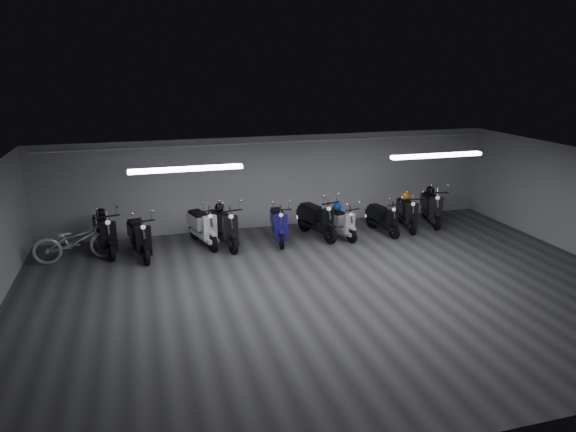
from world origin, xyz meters
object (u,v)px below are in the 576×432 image
object	(u,v)px
scooter_5	(317,213)
scooter_6	(341,218)
scooter_3	(223,221)
scooter_7	(383,213)
helmet_3	(220,208)
scooter_4	(279,218)
helmet_1	(406,196)
scooter_0	(104,227)
helmet_2	(101,213)
scooter_9	(432,202)
bicycle	(75,236)
scooter_8	(407,207)
scooter_1	(139,231)
helmet_4	(430,190)
helmet_0	(337,207)
scooter_2	(202,221)

from	to	relation	value
scooter_5	scooter_6	size ratio (longest dim) A/B	1.21
scooter_3	scooter_7	xyz separation A→B (m)	(4.73, -0.15, -0.11)
scooter_6	helmet_3	xyz separation A→B (m)	(-3.45, 0.44, 0.45)
scooter_4	helmet_1	xyz separation A→B (m)	(4.13, 0.32, 0.28)
scooter_0	helmet_2	distance (m)	0.41
scooter_3	helmet_2	xyz separation A→B (m)	(-3.18, 0.62, 0.31)
scooter_7	scooter_9	bearing A→B (deg)	3.14
scooter_4	bicycle	distance (m)	5.38
scooter_3	helmet_2	bearing A→B (deg)	157.27
scooter_0	scooter_3	bearing A→B (deg)	-20.02
scooter_3	scooter_8	size ratio (longest dim) A/B	1.11
scooter_1	scooter_8	bearing A→B (deg)	-9.78
scooter_5	helmet_4	size ratio (longest dim) A/B	7.33
scooter_9	helmet_3	xyz separation A→B (m)	(-6.66, -0.02, 0.33)
scooter_0	scooter_9	size ratio (longest dim) A/B	1.02
scooter_9	bicycle	distance (m)	10.42
scooter_3	helmet_3	world-z (taller)	scooter_3
scooter_6	scooter_9	world-z (taller)	scooter_9
scooter_3	scooter_9	xyz separation A→B (m)	(6.60, 0.29, -0.01)
scooter_0	scooter_5	distance (m)	5.84
scooter_0	bicycle	bearing A→B (deg)	-166.18
scooter_0	scooter_5	bearing A→B (deg)	-16.63
scooter_7	helmet_1	distance (m)	1.12
scooter_5	scooter_3	bearing A→B (deg)	164.65
helmet_0	helmet_4	world-z (taller)	helmet_4
scooter_2	scooter_9	distance (m)	7.15
helmet_2	scooter_8	bearing A→B (deg)	-3.53
helmet_3	helmet_2	bearing A→B (deg)	173.67
scooter_2	scooter_9	xyz separation A→B (m)	(7.15, 0.01, 0.01)
bicycle	helmet_2	size ratio (longest dim) A/B	7.63
scooter_2	helmet_1	bearing A→B (deg)	-16.08
scooter_3	helmet_0	distance (m)	3.34
scooter_0	helmet_1	distance (m)	8.81
scooter_3	helmet_2	world-z (taller)	scooter_3
scooter_5	helmet_0	bearing A→B (deg)	-15.95
scooter_7	helmet_3	bearing A→B (deg)	164.95
scooter_4	helmet_2	distance (m)	4.79
scooter_1	bicycle	xyz separation A→B (m)	(-1.58, 0.18, -0.06)
helmet_1	helmet_4	xyz separation A→B (m)	(0.98, 0.23, 0.07)
scooter_1	scooter_5	distance (m)	4.96
scooter_0	helmet_2	xyz separation A→B (m)	(-0.06, 0.27, 0.31)
scooter_2	bicycle	size ratio (longest dim) A/B	0.95
helmet_4	helmet_3	bearing A→B (deg)	-177.61
helmet_0	helmet_2	size ratio (longest dim) A/B	0.95
scooter_0	scooter_1	xyz separation A→B (m)	(0.88, -0.54, -0.03)
scooter_0	scooter_4	world-z (taller)	scooter_0
scooter_7	scooter_5	bearing A→B (deg)	164.49
helmet_0	scooter_5	bearing A→B (deg)	-179.68
scooter_4	bicycle	bearing A→B (deg)	-172.25
scooter_5	helmet_1	xyz separation A→B (m)	(2.97, 0.27, 0.23)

